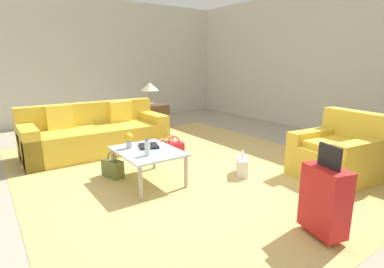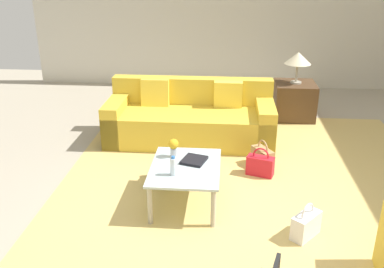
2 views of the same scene
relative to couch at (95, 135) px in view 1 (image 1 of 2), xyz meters
name	(u,v)px [view 1 (image 1 of 2)]	position (x,y,z in m)	size (l,w,h in m)	color
ground_plane	(198,184)	(2.19, 0.60, -0.29)	(12.00, 12.00, 0.00)	#A89E89
wall_back	(368,61)	(2.19, 4.66, 1.26)	(10.24, 0.12, 3.10)	beige
wall_left	(79,61)	(-2.87, 0.60, 1.26)	(0.12, 8.00, 3.10)	beige
area_rug	(185,167)	(1.59, 0.80, -0.29)	(5.20, 4.40, 0.01)	tan
couch	(95,135)	(0.00, 0.00, 0.00)	(0.96, 2.33, 0.83)	gold
armchair	(339,156)	(3.10, 2.27, 0.01)	(1.00, 1.01, 0.89)	gold
coffee_table	(148,154)	(1.79, 0.10, 0.09)	(0.93, 0.71, 0.44)	silver
water_bottle	(147,148)	(1.99, 0.00, 0.24)	(0.06, 0.06, 0.20)	silver
coffee_table_book	(149,146)	(1.67, 0.18, 0.16)	(0.26, 0.23, 0.03)	black
flower_vase	(129,139)	(1.57, -0.05, 0.27)	(0.11, 0.11, 0.21)	#B2B7BC
side_table	(151,117)	(-1.01, 1.60, 0.00)	(0.64, 0.64, 0.58)	#513823
table_lamp	(150,87)	(-1.01, 1.60, 0.69)	(0.42, 0.42, 0.50)	#ADA899
suitcase_red	(325,199)	(3.79, 0.80, 0.07)	(0.44, 0.32, 0.85)	red
handbag_red	(174,150)	(1.09, 0.93, -0.16)	(0.23, 0.35, 0.36)	red
handbag_olive	(113,168)	(1.35, -0.21, -0.16)	(0.35, 0.23, 0.36)	olive
handbag_tan	(169,146)	(0.85, 0.97, -0.16)	(0.35, 0.28, 0.36)	tan
handbag_white	(242,166)	(2.30, 1.28, -0.16)	(0.33, 0.31, 0.36)	white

